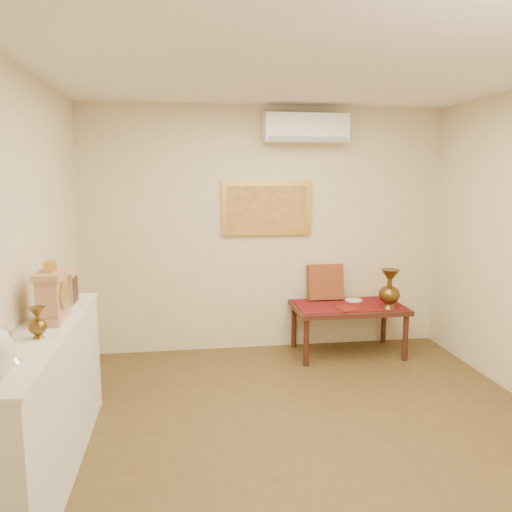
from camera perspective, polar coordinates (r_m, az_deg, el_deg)
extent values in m
plane|color=brown|center=(3.87, 7.03, -21.21)|extent=(4.50, 4.50, 0.00)
plane|color=white|center=(3.42, 7.98, 21.72)|extent=(4.50, 4.50, 0.00)
cube|color=beige|center=(5.57, 1.20, 2.98)|extent=(4.00, 0.02, 2.70)
cube|color=beige|center=(3.44, -26.55, -1.88)|extent=(0.02, 4.50, 2.70)
cube|color=maroon|center=(5.57, 10.52, -5.52)|extent=(1.14, 0.59, 0.01)
cylinder|color=white|center=(5.75, 11.09, -4.97)|extent=(0.20, 0.20, 0.01)
cube|color=maroon|center=(5.39, 10.21, -5.90)|extent=(0.23, 0.28, 0.01)
cube|color=maroon|center=(5.71, 7.92, -2.96)|extent=(0.40, 0.18, 0.41)
cube|color=white|center=(3.65, -22.82, -15.45)|extent=(0.35, 2.00, 0.95)
cube|color=white|center=(3.48, -23.33, -8.07)|extent=(0.37, 2.02, 0.03)
cube|color=tan|center=(3.67, -22.15, -6.48)|extent=(0.16, 0.36, 0.05)
cube|color=tan|center=(3.63, -22.29, -4.20)|extent=(0.14, 0.30, 0.25)
cylinder|color=beige|center=(3.62, -21.13, -4.19)|extent=(0.01, 0.17, 0.17)
cylinder|color=gold|center=(3.61, -21.06, -4.19)|extent=(0.01, 0.19, 0.19)
cube|color=tan|center=(3.60, -22.43, -1.95)|extent=(0.17, 0.34, 0.04)
cube|color=gold|center=(3.59, -22.48, -1.09)|extent=(0.06, 0.11, 0.07)
cube|color=tan|center=(4.10, -20.99, -3.59)|extent=(0.15, 0.20, 0.22)
cube|color=#431B14|center=(4.09, -19.89, -4.27)|extent=(0.01, 0.17, 0.09)
cube|color=#431B14|center=(4.07, -19.97, -2.89)|extent=(0.01, 0.17, 0.09)
cube|color=tan|center=(4.07, -21.09, -1.92)|extent=(0.16, 0.21, 0.02)
cube|color=#431B14|center=(5.57, 10.51, -5.81)|extent=(1.20, 0.70, 0.05)
cylinder|color=#431B14|center=(5.24, 5.77, -9.82)|extent=(0.06, 0.06, 0.50)
cylinder|color=#431B14|center=(5.59, 16.70, -8.94)|extent=(0.06, 0.06, 0.50)
cylinder|color=#431B14|center=(5.77, 4.36, -7.98)|extent=(0.06, 0.06, 0.50)
cylinder|color=#431B14|center=(6.10, 14.40, -7.32)|extent=(0.06, 0.06, 0.50)
cube|color=gold|center=(5.52, 1.25, 5.53)|extent=(1.00, 0.05, 0.60)
cube|color=#CA8D46|center=(5.50, 1.30, 5.51)|extent=(0.88, 0.01, 0.48)
cube|color=white|center=(5.51, 5.71, 14.32)|extent=(0.90, 0.24, 0.30)
cube|color=gray|center=(5.39, 6.00, 13.16)|extent=(0.86, 0.02, 0.05)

